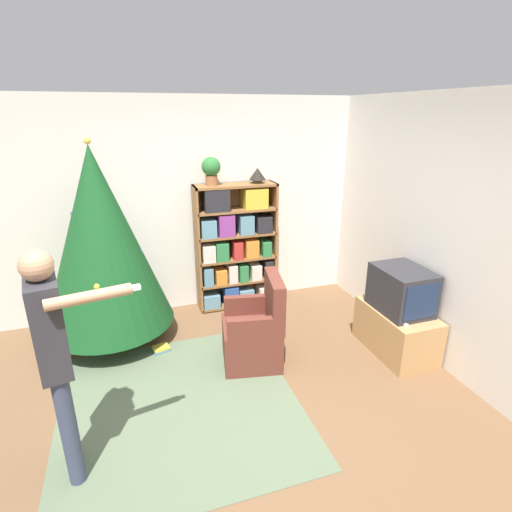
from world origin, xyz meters
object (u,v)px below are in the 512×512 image
Objects in this scene: bookshelf at (236,248)px; television at (402,290)px; potted_plant at (211,169)px; table_lamp at (257,174)px; armchair at (255,333)px; standing_person at (55,351)px; christmas_tree at (101,240)px.

bookshelf is 2.05m from television.
table_lamp is at bearing 0.00° from potted_plant.
armchair is 1.95m from standing_person.
christmas_tree is (-1.54, -0.39, 0.37)m from bookshelf.
television is at bearing 89.90° from armchair.
bookshelf is 0.96× the size of standing_person.
standing_person is at bearing -50.88° from armchair.
standing_person is at bearing -97.50° from christmas_tree.
standing_person reaches higher than bookshelf.
bookshelf is 1.63m from christmas_tree.
bookshelf is at bearing 14.04° from christmas_tree.
standing_person is 2.76m from potted_plant.
standing_person is 3.08m from table_lamp.
christmas_tree is 1.80m from standing_person.
bookshelf is at bearing -1.74° from potted_plant.
table_lamp is at bearing 125.57° from standing_person.
television is 3.12m from christmas_tree.
bookshelf is at bearing -176.22° from armchair.
christmas_tree reaches higher than standing_person.
standing_person is at bearing -169.22° from television.
standing_person reaches higher than television.
bookshelf is 2.80m from standing_person.
christmas_tree is 2.38× the size of armchair.
christmas_tree reaches higher than potted_plant.
table_lamp reaches higher than standing_person.
christmas_tree is 10.93× the size of table_lamp.
television is at bearing -50.25° from bookshelf.
potted_plant is (1.27, 0.39, 0.62)m from christmas_tree.
armchair is (-0.16, -1.29, -0.47)m from bookshelf.
bookshelf is 0.95m from table_lamp.
christmas_tree reaches higher than table_lamp.
television is 0.36× the size of standing_person.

